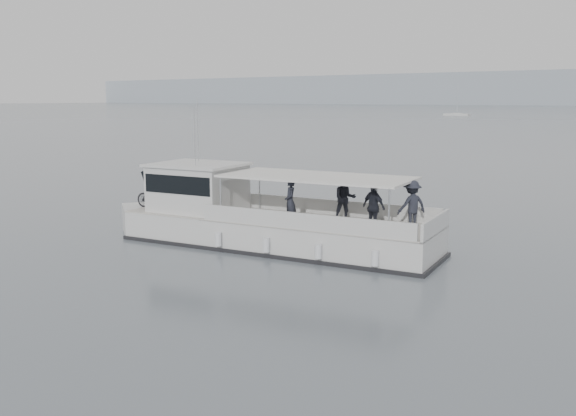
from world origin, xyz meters
The scene contains 2 objects.
ground centered at (0.00, 0.00, 0.00)m, with size 1400.00×1400.00×0.00m, color #515960.
tour_boat centered at (-4.05, -0.15, 0.98)m, with size 14.29×5.51×5.95m.
Camera 1 is at (12.30, -19.01, 5.72)m, focal length 40.00 mm.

